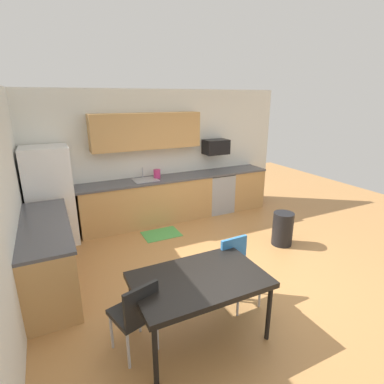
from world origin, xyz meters
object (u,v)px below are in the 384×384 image
at_px(microwave, 216,147).
at_px(chair_far_side, 136,312).
at_px(refrigerator, 50,196).
at_px(dining_table, 199,282).
at_px(oven_range, 217,192).
at_px(kettle, 157,174).
at_px(chair_near_table, 238,266).
at_px(trash_bin, 283,229).

bearing_deg(microwave, chair_far_side, -130.57).
distance_m(refrigerator, dining_table, 3.43).
relative_size(oven_range, kettle, 4.55).
distance_m(refrigerator, chair_far_side, 3.20).
bearing_deg(kettle, refrigerator, -176.34).
bearing_deg(chair_near_table, trash_bin, 30.61).
bearing_deg(refrigerator, chair_far_side, -78.44).
relative_size(trash_bin, kettle, 3.00).
bearing_deg(oven_range, kettle, 177.99).
xyz_separation_m(oven_range, chair_near_table, (-1.43, -2.94, 0.05)).
relative_size(refrigerator, chair_far_side, 2.06).
height_order(dining_table, chair_near_table, chair_near_table).
xyz_separation_m(refrigerator, trash_bin, (3.65, -1.90, -0.58)).
bearing_deg(chair_near_table, dining_table, -157.07).
height_order(trash_bin, kettle, kettle).
distance_m(oven_range, dining_table, 3.89).
xyz_separation_m(refrigerator, microwave, (3.46, 0.18, 0.60)).
relative_size(chair_far_side, trash_bin, 1.42).
bearing_deg(microwave, chair_near_table, -115.16).
xyz_separation_m(dining_table, trash_bin, (2.33, 1.26, -0.37)).
bearing_deg(oven_range, trash_bin, -84.45).
height_order(microwave, chair_near_table, microwave).
bearing_deg(refrigerator, oven_range, 1.33).
xyz_separation_m(chair_far_side, kettle, (1.40, 3.24, 0.52)).
bearing_deg(chair_near_table, chair_far_side, -169.49).
xyz_separation_m(chair_far_side, trash_bin, (3.01, 1.22, -0.20)).
bearing_deg(dining_table, kettle, 77.72).
xyz_separation_m(microwave, trash_bin, (0.19, -2.08, -1.18)).
relative_size(chair_near_table, trash_bin, 1.42).
relative_size(refrigerator, dining_table, 1.25).
relative_size(microwave, dining_table, 0.39).
distance_m(oven_range, kettle, 1.53).
distance_m(oven_range, microwave, 1.03).
relative_size(microwave, chair_near_table, 0.64).
relative_size(microwave, trash_bin, 0.90).
xyz_separation_m(refrigerator, chair_far_side, (0.64, -3.11, -0.37)).
bearing_deg(trash_bin, refrigerator, 152.52).
height_order(chair_far_side, kettle, kettle).
bearing_deg(oven_range, refrigerator, -178.67).
distance_m(chair_far_side, kettle, 3.57).
distance_m(refrigerator, kettle, 2.04).
distance_m(oven_range, trash_bin, 1.99).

